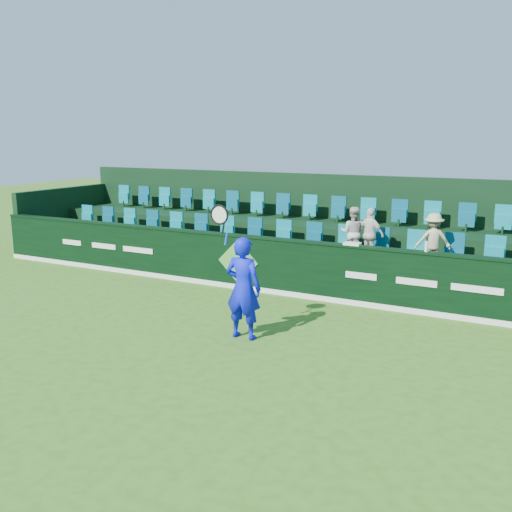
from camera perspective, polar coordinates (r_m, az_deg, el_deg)
The scene contains 13 objects.
ground at distance 11.03m, azimuth -11.85°, elevation -8.01°, with size 60.00×60.00×0.00m, color #336718.
sponsor_hoarding at distance 14.02m, azimuth -1.58°, elevation -0.58°, with size 16.00×0.25×1.35m.
stand_tier_front at distance 15.03m, azimuth 0.47°, elevation -0.79°, with size 16.00×2.00×0.80m, color black.
stand_tier_back at distance 16.66m, azimuth 3.46°, elevation 1.33°, with size 16.00×1.80×1.30m, color black.
stand_rear at distance 16.96m, azimuth 4.10°, elevation 3.46°, with size 16.00×4.10×2.60m.
seat_row_front at distance 15.24m, azimuth 1.16°, elevation 2.07°, with size 13.50×0.50×0.60m, color #0A7F8C.
seat_row_back at distance 16.78m, azimuth 3.92°, elevation 4.69°, with size 13.50×0.50×0.60m, color #0A7F8C.
tennis_player at distance 10.53m, azimuth -1.30°, elevation -3.16°, with size 1.01×0.48×2.53m.
spectator_left at distance 13.91m, azimuth 9.66°, elevation 2.32°, with size 0.61×0.48×1.26m, color beige.
spectator_middle at distance 13.79m, azimuth 11.34°, elevation 2.15°, with size 0.73×0.30×1.25m, color white.
spectator_right at distance 13.47m, azimuth 17.29°, elevation 1.55°, with size 0.79×0.45×1.22m, color #BFB287.
towel at distance 12.76m, azimuth 9.62°, elevation 1.22°, with size 0.36×0.23×0.05m, color white.
drinks_bottle at distance 12.36m, azimuth 16.67°, elevation 0.92°, with size 0.07×0.07×0.22m, color silver.
Camera 1 is at (6.69, -7.94, 3.73)m, focal length 40.00 mm.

